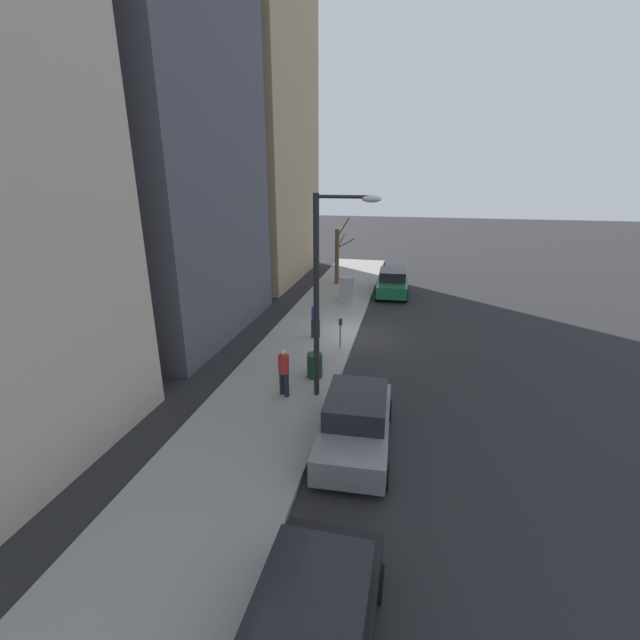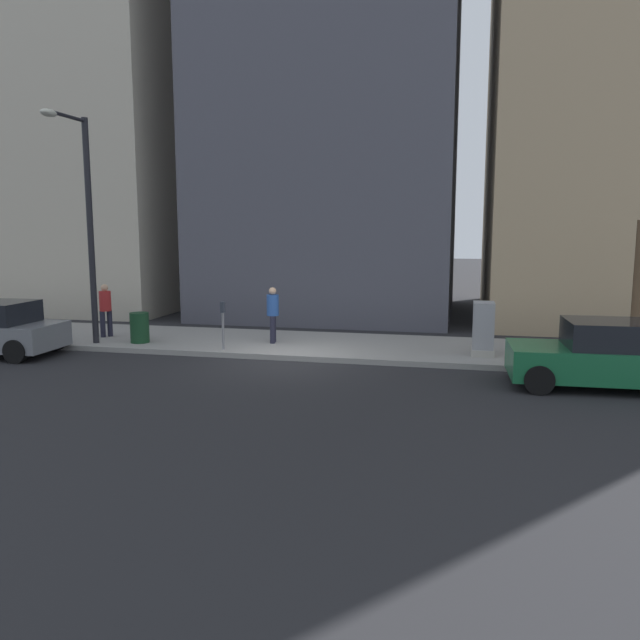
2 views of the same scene
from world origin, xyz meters
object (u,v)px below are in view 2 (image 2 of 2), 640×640
object	(u,v)px
trash_bin	(140,328)
pedestrian_midblock	(105,307)
office_block_center	(336,49)
bare_tree	(640,283)
pedestrian_near_meter	(273,312)
utility_box	(483,329)
parking_meter	(223,320)
streetlamp	(84,211)
parked_car_green	(610,356)

from	to	relation	value
trash_bin	pedestrian_midblock	bearing A→B (deg)	65.84
pedestrian_midblock	office_block_center	world-z (taller)	office_block_center
bare_tree	pedestrian_near_meter	world-z (taller)	bare_tree
bare_tree	pedestrian_midblock	bearing A→B (deg)	93.60
bare_tree	pedestrian_midblock	size ratio (longest dim) A/B	2.64
utility_box	trash_bin	world-z (taller)	utility_box
parking_meter	utility_box	bearing A→B (deg)	-83.19
utility_box	streetlamp	size ratio (longest dim) A/B	0.22
parking_meter	bare_tree	bearing A→B (deg)	-79.31
parking_meter	bare_tree	xyz separation A→B (m)	(2.12, -11.22, 1.09)
streetlamp	trash_bin	size ratio (longest dim) A/B	7.22
parked_car_green	office_block_center	distance (m)	17.56
utility_box	trash_bin	xyz separation A→B (m)	(-0.40, 9.95, -0.25)
office_block_center	utility_box	bearing A→B (deg)	-146.96
pedestrian_near_meter	bare_tree	bearing A→B (deg)	-96.39
streetlamp	trash_bin	world-z (taller)	streetlamp
pedestrian_near_meter	pedestrian_midblock	world-z (taller)	same
office_block_center	pedestrian_near_meter	bearing A→B (deg)	179.09
pedestrian_near_meter	pedestrian_midblock	distance (m)	5.43
parked_car_green	streetlamp	world-z (taller)	streetlamp
parked_car_green	trash_bin	world-z (taller)	parked_car_green
parking_meter	pedestrian_near_meter	distance (m)	1.69
pedestrian_midblock	bare_tree	bearing A→B (deg)	124.19
utility_box	pedestrian_midblock	world-z (taller)	pedestrian_midblock
utility_box	pedestrian_midblock	xyz separation A→B (m)	(0.29, 11.49, 0.24)
streetlamp	trash_bin	bearing A→B (deg)	-63.72
utility_box	parking_meter	bearing A→B (deg)	96.81
parking_meter	pedestrian_near_meter	size ratio (longest dim) A/B	0.81
parking_meter	office_block_center	world-z (taller)	office_block_center
pedestrian_near_meter	streetlamp	bearing A→B (deg)	95.04
office_block_center	pedestrian_midblock	bearing A→B (deg)	147.70
parking_meter	parked_car_green	bearing A→B (deg)	-99.45
parking_meter	bare_tree	distance (m)	11.47
streetlamp	bare_tree	size ratio (longest dim) A/B	1.49
parked_car_green	bare_tree	xyz separation A→B (m)	(3.75, -1.45, 1.33)
parked_car_green	office_block_center	world-z (taller)	office_block_center
trash_bin	office_block_center	size ratio (longest dim) A/B	0.04
parked_car_green	parking_meter	xyz separation A→B (m)	(1.63, 9.77, 0.24)
utility_box	pedestrian_near_meter	size ratio (longest dim) A/B	0.86
pedestrian_midblock	streetlamp	bearing A→B (deg)	42.91
parked_car_green	pedestrian_near_meter	xyz separation A→B (m)	(2.93, 8.71, 0.35)
pedestrian_near_meter	office_block_center	bearing A→B (deg)	-11.86
parked_car_green	streetlamp	bearing A→B (deg)	82.03
parked_car_green	streetlamp	xyz separation A→B (m)	(1.46, 13.86, 3.28)
bare_tree	office_block_center	distance (m)	15.42
parking_meter	streetlamp	size ratio (longest dim) A/B	0.21
streetlamp	pedestrian_near_meter	distance (m)	6.10
utility_box	bare_tree	size ratio (longest dim) A/B	0.33
pedestrian_near_meter	pedestrian_midblock	size ratio (longest dim) A/B	1.00
trash_bin	bare_tree	bearing A→B (deg)	-83.23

